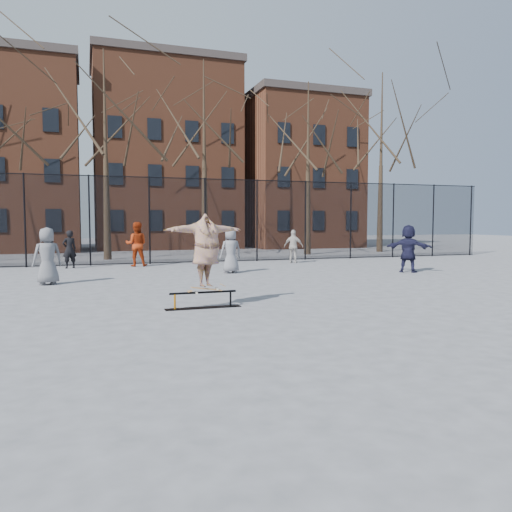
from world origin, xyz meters
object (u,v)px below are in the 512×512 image
object	(u,v)px
skate_rail	(203,302)
bystander_black	(69,249)
skater	(206,251)
bystander_white	(294,246)
bystander_navy	(408,249)
bystander_red	(136,244)
bystander_extra	(231,251)
skateboard	(206,289)
bystander_grey	(47,256)

from	to	relation	value
skate_rail	bystander_black	xyz separation A→B (m)	(-3.15, 11.18, 0.64)
skater	bystander_black	xyz separation A→B (m)	(-3.23, 11.18, -0.50)
bystander_white	bystander_navy	size ratio (longest dim) A/B	0.85
bystander_red	bystander_navy	xyz separation A→B (m)	(9.64, -5.99, -0.05)
bystander_red	bystander_extra	xyz separation A→B (m)	(3.10, -4.05, -0.11)
skate_rail	bystander_red	world-z (taller)	bystander_red
bystander_red	skateboard	bearing A→B (deg)	103.14
bystander_grey	bystander_navy	size ratio (longest dim) A/B	0.97
bystander_red	bystander_extra	world-z (taller)	bystander_red
bystander_grey	bystander_navy	world-z (taller)	bystander_navy
bystander_red	skater	bearing A→B (deg)	103.14
bystander_red	bystander_extra	distance (m)	5.10
bystander_white	bystander_extra	distance (m)	5.30
skater	bystander_white	xyz separation A→B (m)	(6.67, 10.56, -0.51)
skateboard	bystander_extra	bearing A→B (deg)	69.87
bystander_white	skateboard	bearing A→B (deg)	95.09
bystander_red	bystander_black	bearing A→B (deg)	10.65
skate_rail	bystander_navy	size ratio (longest dim) A/B	0.95
skate_rail	skater	bearing A→B (deg)	0.00
bystander_black	bystander_white	xyz separation A→B (m)	(9.89, -0.62, -0.01)
skate_rail	bystander_black	world-z (taller)	bystander_black
skateboard	bystander_navy	world-z (taller)	bystander_navy
skate_rail	skater	size ratio (longest dim) A/B	0.86
bystander_grey	skateboard	bearing A→B (deg)	104.80
bystander_red	bystander_white	bearing A→B (deg)	-174.34
skater	bystander_navy	bearing A→B (deg)	10.53
skater	bystander_white	distance (m)	12.50
skate_rail	bystander_red	xyz separation A→B (m)	(-0.41, 11.18, 0.82)
bystander_grey	bystander_extra	size ratio (longest dim) A/B	1.04
skate_rail	skateboard	distance (m)	0.29
bystander_white	bystander_navy	world-z (taller)	bystander_navy
skate_rail	bystander_black	size ratio (longest dim) A/B	1.10
skate_rail	bystander_extra	world-z (taller)	bystander_extra
skater	bystander_red	xyz separation A→B (m)	(-0.49, 11.18, -0.33)
skater	bystander_black	distance (m)	11.65
skate_rail	bystander_red	distance (m)	11.22
bystander_black	bystander_white	distance (m)	9.91
bystander_navy	skater	bearing A→B (deg)	73.81
skate_rail	bystander_red	bearing A→B (deg)	92.10
bystander_grey	bystander_extra	distance (m)	6.50
bystander_white	bystander_navy	xyz separation A→B (m)	(2.49, -5.36, 0.13)
bystander_red	bystander_white	world-z (taller)	bystander_red
bystander_black	bystander_extra	distance (m)	7.11
skater	bystander_extra	size ratio (longest dim) A/B	1.19
skate_rail	bystander_white	bearing A→B (deg)	57.44
bystander_extra	bystander_navy	bearing A→B (deg)	159.14
bystander_white	bystander_red	bearing A→B (deg)	32.36
bystander_grey	bystander_navy	xyz separation A→B (m)	(12.86, -0.45, 0.03)
bystander_grey	bystander_white	bearing A→B (deg)	-173.14
bystander_red	bystander_white	size ratio (longest dim) A/B	1.23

